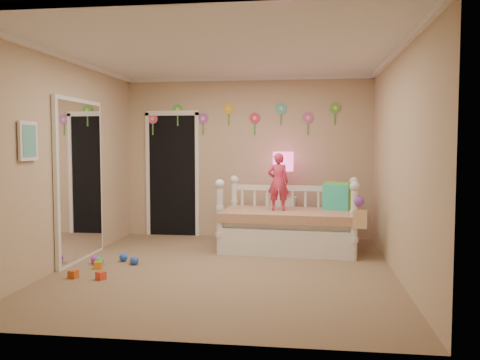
# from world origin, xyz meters

# --- Properties ---
(floor) EXTENTS (4.00, 4.50, 0.01)m
(floor) POSITION_xyz_m (0.00, 0.00, 0.00)
(floor) COLOR #7F684C
(floor) RESTS_ON ground
(ceiling) EXTENTS (4.00, 4.50, 0.01)m
(ceiling) POSITION_xyz_m (0.00, 0.00, 2.60)
(ceiling) COLOR white
(ceiling) RESTS_ON floor
(back_wall) EXTENTS (4.00, 0.01, 2.60)m
(back_wall) POSITION_xyz_m (0.00, 2.25, 1.30)
(back_wall) COLOR tan
(back_wall) RESTS_ON floor
(left_wall) EXTENTS (0.01, 4.50, 2.60)m
(left_wall) POSITION_xyz_m (-2.00, 0.00, 1.30)
(left_wall) COLOR tan
(left_wall) RESTS_ON floor
(right_wall) EXTENTS (0.01, 4.50, 2.60)m
(right_wall) POSITION_xyz_m (2.00, 0.00, 1.30)
(right_wall) COLOR tan
(right_wall) RESTS_ON floor
(crown_molding) EXTENTS (4.00, 4.50, 0.06)m
(crown_molding) POSITION_xyz_m (0.00, 0.00, 2.57)
(crown_molding) COLOR white
(crown_molding) RESTS_ON ceiling
(daybed) EXTENTS (1.98, 1.17, 1.03)m
(daybed) POSITION_xyz_m (0.72, 1.24, 0.52)
(daybed) COLOR white
(daybed) RESTS_ON floor
(pillow_turquoise) EXTENTS (0.38, 0.17, 0.36)m
(pillow_turquoise) POSITION_xyz_m (1.37, 1.39, 0.76)
(pillow_turquoise) COLOR #2AD2A5
(pillow_turquoise) RESTS_ON daybed
(pillow_lime) EXTENTS (0.43, 0.35, 0.39)m
(pillow_lime) POSITION_xyz_m (1.42, 1.50, 0.77)
(pillow_lime) COLOR #72CE3E
(pillow_lime) RESTS_ON daybed
(child) EXTENTS (0.31, 0.21, 0.82)m
(child) POSITION_xyz_m (0.56, 1.22, 0.99)
(child) COLOR #DF3258
(child) RESTS_ON daybed
(nightstand) EXTENTS (0.45, 0.36, 0.70)m
(nightstand) POSITION_xyz_m (0.60, 1.96, 0.35)
(nightstand) COLOR white
(nightstand) RESTS_ON floor
(table_lamp) EXTENTS (0.32, 0.32, 0.70)m
(table_lamp) POSITION_xyz_m (0.60, 1.96, 1.16)
(table_lamp) COLOR #F72157
(table_lamp) RESTS_ON nightstand
(closet_doorway) EXTENTS (0.90, 0.04, 2.07)m
(closet_doorway) POSITION_xyz_m (-1.25, 2.23, 1.03)
(closet_doorway) COLOR black
(closet_doorway) RESTS_ON back_wall
(flower_decals) EXTENTS (3.40, 0.02, 0.50)m
(flower_decals) POSITION_xyz_m (-0.09, 2.24, 1.94)
(flower_decals) COLOR #B2668C
(flower_decals) RESTS_ON back_wall
(mirror_closet) EXTENTS (0.07, 1.30, 2.10)m
(mirror_closet) POSITION_xyz_m (-1.96, 0.30, 1.05)
(mirror_closet) COLOR white
(mirror_closet) RESTS_ON left_wall
(wall_picture) EXTENTS (0.05, 0.34, 0.42)m
(wall_picture) POSITION_xyz_m (-1.97, -0.90, 1.55)
(wall_picture) COLOR white
(wall_picture) RESTS_ON left_wall
(hanging_bag) EXTENTS (0.20, 0.16, 0.36)m
(hanging_bag) POSITION_xyz_m (1.63, 0.71, 0.63)
(hanging_bag) COLOR beige
(hanging_bag) RESTS_ON daybed
(toy_scatter) EXTENTS (1.04, 1.43, 0.11)m
(toy_scatter) POSITION_xyz_m (-1.40, 0.03, 0.06)
(toy_scatter) COLOR #996666
(toy_scatter) RESTS_ON floor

